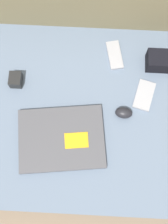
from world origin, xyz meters
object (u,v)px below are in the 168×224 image
object	(u,v)px
phone_silver	(144,95)
charger_brick	(16,80)
phone_black	(115,55)
laptop	(62,139)
computer_mouse	(124,113)
camera_pouch	(159,61)

from	to	relation	value
phone_silver	charger_brick	xyz separation A→B (m)	(-0.52, 0.03, 0.02)
phone_black	laptop	bearing A→B (deg)	-130.11
computer_mouse	camera_pouch	bearing A→B (deg)	62.31
computer_mouse	camera_pouch	distance (m)	0.26
phone_black	charger_brick	world-z (taller)	charger_brick
phone_silver	phone_black	size ratio (longest dim) A/B	1.02
laptop	phone_black	size ratio (longest dim) A/B	2.65
laptop	computer_mouse	distance (m)	0.26
laptop	phone_silver	bearing A→B (deg)	24.60
phone_silver	charger_brick	size ratio (longest dim) A/B	2.34
phone_black	computer_mouse	bearing A→B (deg)	-92.76
computer_mouse	phone_black	bearing A→B (deg)	103.50
charger_brick	phone_black	bearing A→B (deg)	19.13
camera_pouch	laptop	bearing A→B (deg)	-138.23
computer_mouse	phone_silver	bearing A→B (deg)	48.80
laptop	phone_black	world-z (taller)	laptop
phone_black	camera_pouch	distance (m)	0.18
phone_black	camera_pouch	xyz separation A→B (m)	(0.18, -0.03, 0.03)
phone_black	charger_brick	distance (m)	0.42
computer_mouse	laptop	bearing A→B (deg)	-149.91
phone_silver	phone_black	world-z (taller)	phone_black
phone_silver	computer_mouse	bearing A→B (deg)	-120.91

